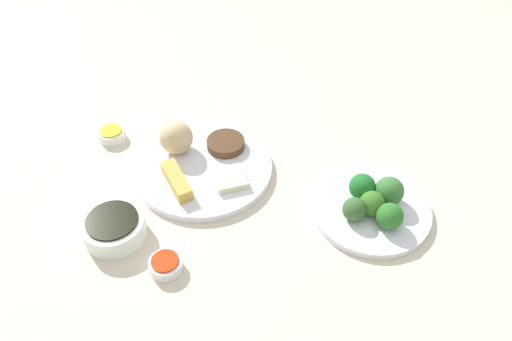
{
  "coord_description": "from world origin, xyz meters",
  "views": [
    {
      "loc": [
        0.07,
        -0.71,
        0.74
      ],
      "look_at": [
        0.06,
        -0.01,
        0.06
      ],
      "focal_mm": 34.73,
      "sensor_mm": 36.0,
      "label": 1
    }
  ],
  "objects_px": {
    "main_plate": "(204,168)",
    "sauce_ramekin_hot_mustard": "(113,135)",
    "broccoli_plate": "(371,209)",
    "soy_sauce_bowl": "(115,228)",
    "sauce_ramekin_sweet_and_sour": "(167,265)"
  },
  "relations": [
    {
      "from": "sauce_ramekin_hot_mustard",
      "to": "sauce_ramekin_sweet_and_sour",
      "type": "relative_size",
      "value": 1.0
    },
    {
      "from": "main_plate",
      "to": "sauce_ramekin_hot_mustard",
      "type": "relative_size",
      "value": 4.96
    },
    {
      "from": "soy_sauce_bowl",
      "to": "sauce_ramekin_hot_mustard",
      "type": "xyz_separation_m",
      "value": [
        -0.06,
        0.27,
        -0.01
      ]
    },
    {
      "from": "main_plate",
      "to": "broccoli_plate",
      "type": "height_order",
      "value": "main_plate"
    },
    {
      "from": "soy_sauce_bowl",
      "to": "sauce_ramekin_hot_mustard",
      "type": "bearing_deg",
      "value": 102.98
    },
    {
      "from": "sauce_ramekin_sweet_and_sour",
      "to": "sauce_ramekin_hot_mustard",
      "type": "bearing_deg",
      "value": 115.41
    },
    {
      "from": "sauce_ramekin_hot_mustard",
      "to": "broccoli_plate",
      "type": "bearing_deg",
      "value": -21.75
    },
    {
      "from": "soy_sauce_bowl",
      "to": "sauce_ramekin_sweet_and_sour",
      "type": "bearing_deg",
      "value": -36.11
    },
    {
      "from": "soy_sauce_bowl",
      "to": "sauce_ramekin_sweet_and_sour",
      "type": "height_order",
      "value": "soy_sauce_bowl"
    },
    {
      "from": "main_plate",
      "to": "broccoli_plate",
      "type": "distance_m",
      "value": 0.35
    },
    {
      "from": "sauce_ramekin_hot_mustard",
      "to": "main_plate",
      "type": "bearing_deg",
      "value": -26.01
    },
    {
      "from": "broccoli_plate",
      "to": "sauce_ramekin_hot_mustard",
      "type": "bearing_deg",
      "value": 158.25
    },
    {
      "from": "main_plate",
      "to": "sauce_ramekin_hot_mustard",
      "type": "xyz_separation_m",
      "value": [
        -0.21,
        0.1,
        0.0
      ]
    },
    {
      "from": "main_plate",
      "to": "sauce_ramekin_sweet_and_sour",
      "type": "bearing_deg",
      "value": -100.67
    },
    {
      "from": "main_plate",
      "to": "sauce_ramekin_sweet_and_sour",
      "type": "xyz_separation_m",
      "value": [
        -0.05,
        -0.25,
        0.0
      ]
    }
  ]
}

